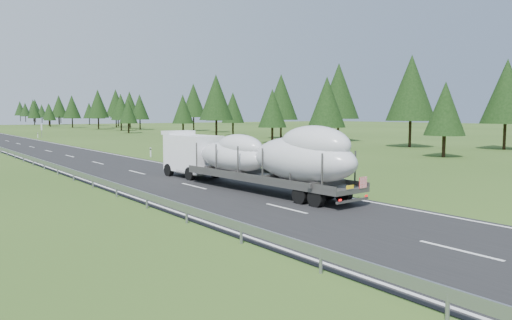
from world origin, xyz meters
TOP-DOWN VIEW (x-y plane):
  - ground at (0.00, 0.00)m, footprint 400.00×400.00m
  - highway_sign at (7.20, 80.00)m, footprint 0.08×0.90m
  - tree_line_right at (40.03, 113.08)m, footprint 27.56×327.24m
  - boat_truck at (2.14, 5.36)m, footprint 3.29×17.82m

SIDE VIEW (x-z plane):
  - ground at x=0.00m, z-range 0.00..0.00m
  - highway_sign at x=7.20m, z-range 0.51..3.11m
  - boat_truck at x=2.14m, z-range 0.09..4.00m
  - tree_line_right at x=40.03m, z-range 0.62..13.25m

